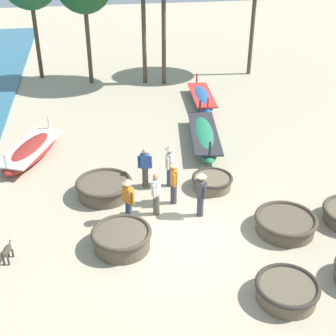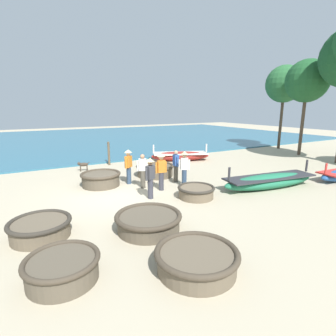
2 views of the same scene
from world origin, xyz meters
The scene contains 21 objects.
ground_plane centered at (0.00, 0.00, 0.00)m, with size 80.00×80.00×0.00m, color tan.
sea centered at (-20.60, 4.00, 0.05)m, with size 28.00×52.00×0.10m, color #2D667F.
coracle_far_right centered at (3.45, -0.18, 0.29)m, with size 2.01×2.01×0.53m.
coracle_tilted centered at (5.80, -0.09, 0.28)m, with size 1.93×1.93×0.52m.
coracle_front_left centered at (2.35, -3.04, 0.29)m, with size 1.72×1.72×0.53m.
coracle_center centered at (-1.80, -0.18, 0.35)m, with size 1.86×1.86×0.64m.
coracle_far_left centered at (4.68, -2.78, 0.30)m, with size 1.60×1.60×0.54m.
coracle_weathered centered at (-2.19, 2.87, 0.33)m, with size 2.05×2.05×0.61m.
coracle_beside_post centered at (1.77, 2.75, 0.26)m, with size 1.52×1.52×0.48m.
long_boat_blue_hull centered at (-5.06, 6.25, 0.33)m, with size 2.71×4.21×1.12m.
long_boat_green_hull centered at (2.33, 6.44, 0.34)m, with size 1.75×4.91×1.15m.
fisherman_crouching centered at (0.19, 1.98, 0.96)m, with size 0.36×0.53×1.67m.
fisherman_hauling centered at (0.94, 1.09, 0.96)m, with size 0.36×0.50×1.67m.
fisherman_by_coracle centered at (-0.66, 3.25, 0.84)m, with size 0.52×0.27×1.57m.
fisherman_with_hat centered at (-0.51, 1.41, 0.84)m, with size 0.35×0.49×1.57m.
fisherman_standing_right centered at (-1.46, 1.09, 0.96)m, with size 0.38×0.43×1.67m.
fisherman_standing_left centered at (0.25, 3.16, 0.96)m, with size 0.36×0.47×1.67m.
dog centered at (-5.17, -0.30, 0.37)m, with size 0.31×0.68×0.55m.
mooring_post_shoreline centered at (-6.05, 1.52, 0.74)m, with size 0.14×0.14×1.49m, color brown.
tree_rightmost centered at (-5.35, 16.81, 5.51)m, with size 3.11×3.11×7.09m.
tree_right_mid centered at (-2.39, 15.44, 5.45)m, with size 3.08×3.08×7.01m.
Camera 2 is at (10.08, -3.24, 3.62)m, focal length 28.00 mm.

